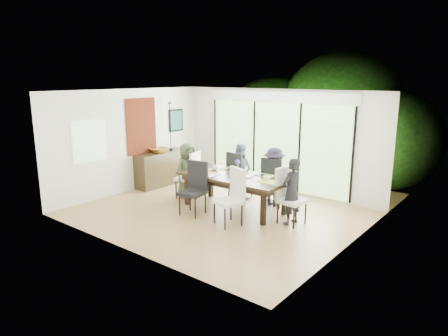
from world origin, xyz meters
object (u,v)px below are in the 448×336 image
Objects in this scene: chair_near_right at (228,197)px; chair_near_left at (192,189)px; table_top at (234,177)px; person_left_end at (187,171)px; person_far_left at (240,171)px; vase at (237,172)px; chair_left_end at (187,175)px; cup_a at (215,168)px; chair_far_right at (274,181)px; person_far_right at (274,177)px; chair_far_left at (240,174)px; bowl at (159,150)px; cup_b at (237,175)px; laptop at (203,170)px; cup_c at (266,178)px; sideboard at (163,168)px; chair_right_end at (292,196)px; person_right_end at (291,191)px.

chair_near_left is at bearing -160.67° from chair_near_right.
chair_near_right reaches higher than table_top.
person_far_left is (1.03, 0.83, 0.00)m from person_left_end.
chair_left_end is at bearing -178.15° from vase.
vase is 0.76m from cup_a.
table_top is 2.18× the size of chair_near_left.
person_far_right reaches higher than chair_far_right.
chair_left_end and chair_far_left have the same top height.
cup_b is at bearing -8.53° from bowl.
vase is 2.96m from bowl.
chair_left_end is 1.50m from bowl.
person_far_left is at bearing 122.66° from vase.
person_far_right is 3.49m from bowl.
cup_c is at bearing -4.03° from laptop.
table_top is at bearing -8.97° from sideboard.
chair_far_left is at bearing 78.80° from chair_near_left.
chair_left_end reaches higher than table_top.
chair_far_right is at bearing -175.05° from chair_far_left.
chair_far_left is at bearing -96.19° from person_far_left.
cup_b is at bearing 133.77° from chair_near_right.
cup_a is (0.15, 0.25, 0.04)m from laptop.
chair_near_right reaches higher than cup_c.
person_far_left is 2.51m from bowl.
table_top is at bearing 96.58° from chair_right_end.
chair_far_left is 8.87× the size of cup_a.
chair_far_left is 1.72m from chair_near_left.
table_top is at bearing 73.74° from chair_left_end.
chair_far_left is at bearing 117.90° from table_top.
chair_left_end and chair_far_right have the same top height.
chair_near_right is 1.95m from person_far_left.
vase is 0.91m from laptop.
person_right_end is 0.71m from cup_c.
chair_far_left is 0.98m from vase.
chair_near_right is at bearing 92.32° from person_far_right.
chair_near_left is at bearing 120.09° from chair_right_end.
bowl is (-1.39, 0.36, 0.41)m from chair_left_end.
person_far_left is at bearing 112.06° from chair_left_end.
person_far_right is at bearing 66.73° from cup_b.
sideboard is (-3.44, -0.37, -0.23)m from person_far_right.
person_far_right reaches higher than chair_right_end.
sideboard is (-2.94, 0.41, -0.40)m from vase.
person_far_left reaches higher than cup_c.
chair_left_end is 0.85× the size of person_left_end.
sideboard reaches higher than cup_a.
laptop is 3.30× the size of cup_b.
cup_b is at bearing 55.49° from chair_far_right.
sideboard is (-2.04, 0.56, -0.35)m from laptop.
person_left_end is at bearing -169.11° from cup_a.
bowl reaches higher than cup_c.
person_far_left reaches higher than chair_far_left.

